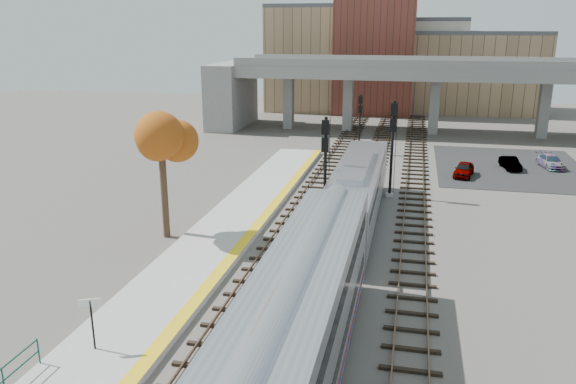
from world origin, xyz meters
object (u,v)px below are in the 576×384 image
at_px(car_a, 464,169).
at_px(car_b, 510,163).
at_px(signal_mast_mid, 392,149).
at_px(locomotive, 357,191).
at_px(car_c, 551,161).
at_px(coach, 282,374).
at_px(signal_mast_near, 325,172).
at_px(tree, 161,138).
at_px(signal_mast_far, 360,126).

xyz_separation_m(car_a, car_b, (4.56, 3.76, -0.07)).
bearing_deg(car_a, signal_mast_mid, -115.99).
relative_size(locomotive, car_c, 4.55).
distance_m(signal_mast_mid, car_a, 10.69).
bearing_deg(car_c, coach, -121.50).
bearing_deg(car_b, signal_mast_mid, -142.50).
bearing_deg(coach, locomotive, 90.00).
relative_size(signal_mast_mid, car_b, 2.20).
bearing_deg(coach, car_a, 77.46).
distance_m(signal_mast_near, signal_mast_mid, 8.81).
xyz_separation_m(coach, signal_mast_mid, (2.00, 29.37, 1.17)).
distance_m(tree, car_b, 34.92).
bearing_deg(signal_mast_near, signal_mast_mid, 62.25).
relative_size(locomotive, car_a, 5.01).
xyz_separation_m(locomotive, car_c, (16.80, 20.11, -1.63)).
relative_size(tree, car_b, 2.51).
xyz_separation_m(signal_mast_near, car_a, (10.41, 15.79, -3.13)).
height_order(signal_mast_mid, signal_mast_far, signal_mast_mid).
xyz_separation_m(signal_mast_far, car_b, (14.97, -4.23, -2.36)).
bearing_deg(tree, signal_mast_far, 71.07).
relative_size(coach, car_c, 5.97).
height_order(car_a, car_c, car_a).
relative_size(coach, signal_mast_mid, 3.23).
bearing_deg(signal_mast_near, car_c, 48.20).
height_order(coach, car_a, coach).
bearing_deg(locomotive, car_c, 50.12).
distance_m(locomotive, coach, 22.61).
xyz_separation_m(signal_mast_far, car_a, (10.41, -7.99, -2.30)).
xyz_separation_m(signal_mast_near, signal_mast_mid, (4.10, 7.79, 0.15)).
bearing_deg(tree, signal_mast_near, 24.73).
height_order(signal_mast_far, tree, tree).
height_order(signal_mast_near, tree, tree).
bearing_deg(signal_mast_mid, signal_mast_far, 104.39).
height_order(locomotive, signal_mast_near, signal_mast_near).
distance_m(locomotive, signal_mast_near, 2.80).
xyz_separation_m(coach, signal_mast_far, (-2.10, 45.35, 0.19)).
distance_m(signal_mast_near, car_c, 28.53).
bearing_deg(signal_mast_far, signal_mast_near, -90.00).
distance_m(signal_mast_mid, signal_mast_far, 16.53).
bearing_deg(car_a, tree, -122.49).
bearing_deg(locomotive, signal_mast_far, 95.28).
height_order(signal_mast_near, car_c, signal_mast_near).
xyz_separation_m(signal_mast_far, tree, (-9.68, -28.23, 3.58)).
bearing_deg(car_a, signal_mast_near, -111.11).
relative_size(coach, tree, 2.83).
relative_size(signal_mast_near, car_b, 2.13).
relative_size(signal_mast_far, car_b, 1.79).
relative_size(coach, car_b, 7.09).
bearing_deg(car_b, tree, -145.50).
height_order(locomotive, signal_mast_far, signal_mast_far).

